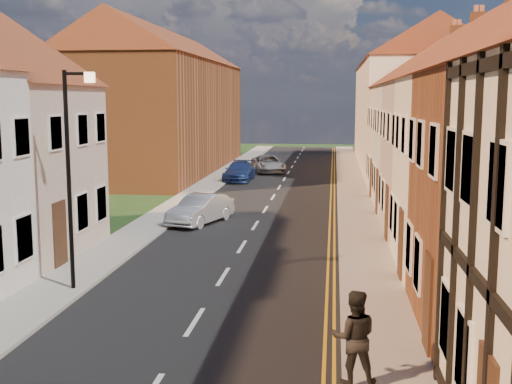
{
  "coord_description": "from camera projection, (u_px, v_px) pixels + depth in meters",
  "views": [
    {
      "loc": [
        3.27,
        3.4,
        5.36
      ],
      "look_at": [
        0.79,
        23.81,
        2.36
      ],
      "focal_mm": 45.0,
      "sensor_mm": 36.0,
      "label": 1
    }
  ],
  "objects": [
    {
      "name": "road",
      "position": [
        255.0,
        226.0,
        27.29
      ],
      "size": [
        7.0,
        90.0,
        0.02
      ],
      "primitive_type": "cube",
      "color": "black",
      "rests_on": "ground"
    },
    {
      "name": "pavement_left",
      "position": [
        155.0,
        222.0,
        27.81
      ],
      "size": [
        1.8,
        90.0,
        0.12
      ],
      "primitive_type": "cube",
      "color": "#AEA89E",
      "rests_on": "ground"
    },
    {
      "name": "pavement_right",
      "position": [
        360.0,
        227.0,
        26.76
      ],
      "size": [
        1.8,
        90.0,
        0.12
      ],
      "primitive_type": "cube",
      "color": "#AEA89E",
      "rests_on": "ground"
    },
    {
      "name": "cottage_r_pink",
      "position": [
        493.0,
        122.0,
        24.45
      ],
      "size": [
        8.3,
        6.0,
        9.0
      ],
      "color": "beige",
      "rests_on": "ground"
    },
    {
      "name": "cottage_r_white_far",
      "position": [
        465.0,
        118.0,
        29.75
      ],
      "size": [
        8.3,
        5.2,
        9.0
      ],
      "color": "white",
      "rests_on": "ground"
    },
    {
      "name": "cottage_r_cream_far",
      "position": [
        445.0,
        115.0,
        35.06
      ],
      "size": [
        8.3,
        6.0,
        9.0
      ],
      "color": "beige",
      "rests_on": "ground"
    },
    {
      "name": "block_right_far",
      "position": [
        412.0,
        100.0,
        49.97
      ],
      "size": [
        8.3,
        24.2,
        10.5
      ],
      "color": "beige",
      "rests_on": "ground"
    },
    {
      "name": "block_left_far",
      "position": [
        163.0,
        100.0,
        47.29
      ],
      "size": [
        8.3,
        24.2,
        10.5
      ],
      "color": "brown",
      "rests_on": "ground"
    },
    {
      "name": "lamppost",
      "position": [
        71.0,
        166.0,
        17.41
      ],
      "size": [
        0.88,
        0.15,
        6.0
      ],
      "color": "black",
      "rests_on": "pavement_left"
    },
    {
      "name": "car_mid",
      "position": [
        201.0,
        209.0,
        27.68
      ],
      "size": [
        2.49,
        4.05,
        1.26
      ],
      "primitive_type": "imported",
      "rotation": [
        0.0,
        0.0,
        -0.32
      ],
      "color": "silver",
      "rests_on": "ground"
    },
    {
      "name": "car_far",
      "position": [
        239.0,
        171.0,
        42.16
      ],
      "size": [
        1.82,
        4.31,
        1.24
      ],
      "primitive_type": "imported",
      "rotation": [
        0.0,
        0.0,
        -0.02
      ],
      "color": "navy",
      "rests_on": "ground"
    },
    {
      "name": "car_distant",
      "position": [
        268.0,
        164.0,
        47.03
      ],
      "size": [
        3.16,
        4.88,
        1.25
      ],
      "primitive_type": "imported",
      "rotation": [
        0.0,
        0.0,
        0.26
      ],
      "color": "#A6AAAE",
      "rests_on": "ground"
    },
    {
      "name": "pedestrian_right_b",
      "position": [
        354.0,
        337.0,
        11.79
      ],
      "size": [
        0.9,
        0.72,
        1.78
      ],
      "primitive_type": "imported",
      "rotation": [
        0.0,
        0.0,
        3.19
      ],
      "color": "black",
      "rests_on": "pavement_right"
    }
  ]
}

